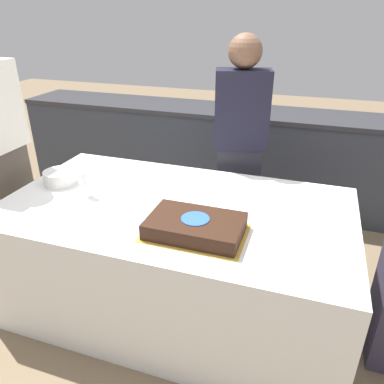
% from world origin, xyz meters
% --- Properties ---
extents(ground_plane, '(14.00, 14.00, 0.00)m').
position_xyz_m(ground_plane, '(0.00, 0.00, 0.00)').
color(ground_plane, '#7A664C').
extents(back_counter, '(4.40, 0.58, 0.92)m').
position_xyz_m(back_counter, '(0.00, 1.65, 0.46)').
color(back_counter, '#333842').
rests_on(back_counter, ground_plane).
extents(dining_table, '(2.04, 1.15, 0.74)m').
position_xyz_m(dining_table, '(0.00, 0.00, 0.37)').
color(dining_table, white).
rests_on(dining_table, ground_plane).
extents(cake, '(0.52, 0.35, 0.09)m').
position_xyz_m(cake, '(0.21, -0.26, 0.78)').
color(cake, gold).
rests_on(cake, dining_table).
extents(plate_stack, '(0.20, 0.20, 0.09)m').
position_xyz_m(plate_stack, '(-0.82, 0.03, 0.79)').
color(plate_stack, white).
rests_on(plate_stack, dining_table).
extents(wine_glass, '(0.06, 0.06, 0.16)m').
position_xyz_m(wine_glass, '(-0.54, -0.07, 0.84)').
color(wine_glass, white).
rests_on(wine_glass, dining_table).
extents(side_plate_near_cake, '(0.21, 0.21, 0.00)m').
position_xyz_m(side_plate_near_cake, '(0.13, 0.07, 0.74)').
color(side_plate_near_cake, white).
rests_on(side_plate_near_cake, dining_table).
extents(person_cutting_cake, '(0.42, 0.29, 1.64)m').
position_xyz_m(person_cutting_cake, '(0.21, 0.79, 0.86)').
color(person_cutting_cake, '#282833').
rests_on(person_cutting_cake, ground_plane).
extents(person_seated_left, '(0.21, 0.39, 1.71)m').
position_xyz_m(person_seated_left, '(-1.24, 0.00, 0.89)').
color(person_seated_left, '#4C4238').
rests_on(person_seated_left, ground_plane).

